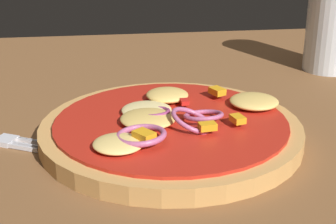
% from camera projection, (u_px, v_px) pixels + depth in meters
% --- Properties ---
extents(dining_table, '(1.12, 0.89, 0.03)m').
position_uv_depth(dining_table, '(124.00, 150.00, 0.50)').
color(dining_table, brown).
rests_on(dining_table, ground).
extents(pizza, '(0.25, 0.25, 0.04)m').
position_uv_depth(pizza, '(171.00, 128.00, 0.49)').
color(pizza, tan).
rests_on(pizza, dining_table).
extents(beer_glass, '(0.07, 0.07, 0.13)m').
position_uv_depth(beer_glass, '(332.00, 27.00, 0.68)').
color(beer_glass, silver).
rests_on(beer_glass, dining_table).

